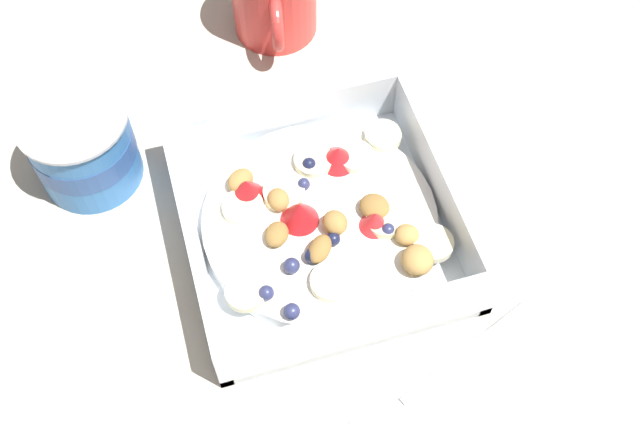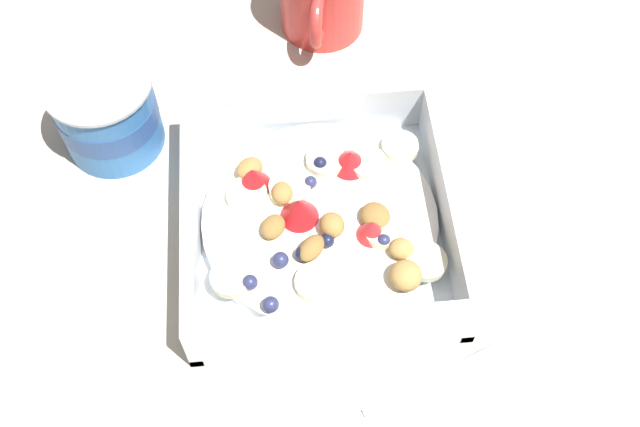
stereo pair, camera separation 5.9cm
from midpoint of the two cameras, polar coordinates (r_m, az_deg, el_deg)
The scene contains 4 objects.
ground_plane at distance 0.61m, azimuth 1.44°, elevation -3.43°, with size 2.40×2.40×0.00m, color beige.
fruit_bowl at distance 0.60m, azimuth 2.85°, elevation -0.77°, with size 0.21×0.21×0.06m.
spoon at distance 0.56m, azimuth 6.69°, elevation -14.88°, with size 0.08×0.17×0.01m.
yogurt_cup at distance 0.66m, azimuth -13.32°, elevation 7.26°, with size 0.09×0.09×0.08m.
Camera 2 is at (-0.29, 0.01, 0.54)m, focal length 42.36 mm.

